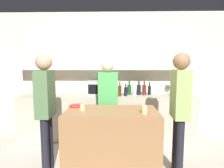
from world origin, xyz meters
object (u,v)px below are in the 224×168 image
at_px(bottle_5, 144,90).
at_px(person_right, 108,98).
at_px(cup_0, 144,110).
at_px(bottle_6, 149,90).
at_px(bottle_1, 126,91).
at_px(microwave, 99,88).
at_px(person_left, 46,103).
at_px(cup_1, 83,107).
at_px(bottle_4, 139,90).
at_px(toaster, 42,91).
at_px(potted_plant, 174,86).
at_px(bottle_0, 120,91).
at_px(bottle_2, 129,89).
at_px(bottle_3, 134,91).
at_px(plate_on_island, 78,106).
at_px(person_center, 180,104).

height_order(bottle_5, person_right, person_right).
bearing_deg(cup_0, bottle_6, 76.94).
distance_m(bottle_1, bottle_5, 0.41).
height_order(microwave, person_left, person_left).
xyz_separation_m(cup_0, person_left, (-1.37, 0.13, 0.06)).
bearing_deg(person_right, cup_1, 54.23).
bearing_deg(bottle_4, toaster, -178.64).
height_order(microwave, toaster, microwave).
relative_size(person_left, person_right, 1.04).
xyz_separation_m(bottle_5, person_right, (-0.75, -0.63, -0.05)).
bearing_deg(bottle_4, microwave, -176.56).
height_order(cup_0, person_right, person_right).
xyz_separation_m(microwave, potted_plant, (1.56, 0.00, 0.05)).
distance_m(bottle_0, bottle_4, 0.45).
distance_m(potted_plant, bottle_5, 0.62).
distance_m(bottle_2, bottle_5, 0.32).
bearing_deg(cup_1, bottle_6, 47.25).
distance_m(toaster, bottle_0, 1.66).
distance_m(bottle_0, bottle_1, 0.13).
relative_size(toaster, potted_plant, 0.66).
distance_m(bottle_6, person_right, 1.09).
bearing_deg(person_right, bottle_1, -131.57).
relative_size(bottle_1, bottle_4, 0.84).
relative_size(toaster, bottle_3, 1.06).
bearing_deg(cup_1, bottle_0, 63.55).
bearing_deg(person_right, plate_on_island, 32.01).
height_order(bottle_2, person_left, person_left).
xyz_separation_m(bottle_4, cup_1, (-0.96, -1.28, -0.08)).
bearing_deg(bottle_6, plate_on_island, -141.53).
relative_size(bottle_5, cup_0, 2.81).
relative_size(bottle_0, person_right, 0.18).
bearing_deg(bottle_3, cup_0, -90.05).
bearing_deg(bottle_2, bottle_3, -48.25).
xyz_separation_m(potted_plant, bottle_0, (-1.13, -0.12, -0.08)).
bearing_deg(microwave, plate_on_island, -104.01).
height_order(bottle_5, plate_on_island, bottle_5).
distance_m(bottle_0, bottle_6, 0.66).
bearing_deg(microwave, bottle_1, -8.43).
distance_m(bottle_1, cup_1, 1.33).
bearing_deg(bottle_5, potted_plant, -2.11).
relative_size(bottle_2, person_left, 0.17).
height_order(bottle_3, cup_0, bottle_3).
xyz_separation_m(plate_on_island, person_left, (-0.39, -0.26, 0.10)).
bearing_deg(cup_1, microwave, 84.43).
xyz_separation_m(bottle_4, person_left, (-1.48, -1.30, -0.01)).
relative_size(bottle_5, bottle_6, 1.10).
bearing_deg(plate_on_island, microwave, 75.99).
bearing_deg(bottle_0, potted_plant, 6.28).
bearing_deg(bottle_2, person_center, -66.75).
bearing_deg(person_center, potted_plant, -10.81).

